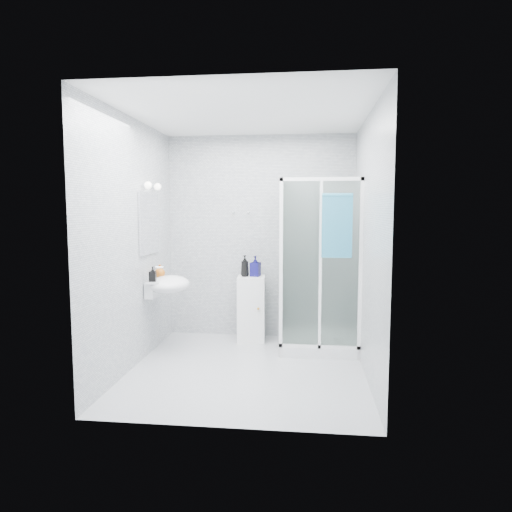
# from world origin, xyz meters

# --- Properties ---
(room) EXTENTS (2.40, 2.60, 2.60)m
(room) POSITION_xyz_m (0.00, 0.00, 1.30)
(room) COLOR silver
(room) RESTS_ON ground
(shower_enclosure) EXTENTS (0.90, 0.95, 2.00)m
(shower_enclosure) POSITION_xyz_m (0.67, 0.77, 0.45)
(shower_enclosure) COLOR white
(shower_enclosure) RESTS_ON ground
(wall_basin) EXTENTS (0.46, 0.56, 0.35)m
(wall_basin) POSITION_xyz_m (-0.99, 0.45, 0.80)
(wall_basin) COLOR white
(wall_basin) RESTS_ON ground
(mirror) EXTENTS (0.02, 0.60, 0.70)m
(mirror) POSITION_xyz_m (-1.19, 0.45, 1.50)
(mirror) COLOR white
(mirror) RESTS_ON room
(vanity_lights) EXTENTS (0.10, 0.40, 0.08)m
(vanity_lights) POSITION_xyz_m (-1.14, 0.45, 1.92)
(vanity_lights) COLOR silver
(vanity_lights) RESTS_ON room
(wall_hooks) EXTENTS (0.23, 0.06, 0.03)m
(wall_hooks) POSITION_xyz_m (-0.25, 1.26, 1.62)
(wall_hooks) COLOR silver
(wall_hooks) RESTS_ON room
(storage_cabinet) EXTENTS (0.36, 0.38, 0.82)m
(storage_cabinet) POSITION_xyz_m (-0.09, 1.04, 0.41)
(storage_cabinet) COLOR white
(storage_cabinet) RESTS_ON ground
(hand_towel) EXTENTS (0.32, 0.05, 0.69)m
(hand_towel) POSITION_xyz_m (0.92, 0.37, 1.50)
(hand_towel) COLOR teal
(hand_towel) RESTS_ON shower_enclosure
(shampoo_bottle_a) EXTENTS (0.13, 0.13, 0.27)m
(shampoo_bottle_a) POSITION_xyz_m (-0.17, 1.03, 0.95)
(shampoo_bottle_a) COLOR black
(shampoo_bottle_a) RESTS_ON storage_cabinet
(shampoo_bottle_b) EXTENTS (0.14, 0.14, 0.26)m
(shampoo_bottle_b) POSITION_xyz_m (-0.04, 1.06, 0.95)
(shampoo_bottle_b) COLOR #0F0D4E
(shampoo_bottle_b) RESTS_ON storage_cabinet
(soap_dispenser_orange) EXTENTS (0.14, 0.14, 0.15)m
(soap_dispenser_orange) POSITION_xyz_m (-1.11, 0.55, 0.94)
(soap_dispenser_orange) COLOR #B45B15
(soap_dispenser_orange) RESTS_ON wall_basin
(soap_dispenser_black) EXTENTS (0.09, 0.09, 0.17)m
(soap_dispenser_black) POSITION_xyz_m (-1.09, 0.26, 0.95)
(soap_dispenser_black) COLOR black
(soap_dispenser_black) RESTS_ON wall_basin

